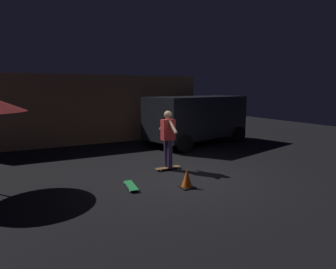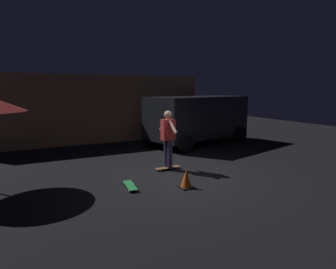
{
  "view_description": "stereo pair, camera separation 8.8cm",
  "coord_description": "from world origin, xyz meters",
  "px_view_note": "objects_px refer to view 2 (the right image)",
  "views": [
    {
      "loc": [
        -4.04,
        -6.6,
        2.38
      ],
      "look_at": [
        -0.01,
        0.89,
        1.05
      ],
      "focal_mm": 31.81,
      "sensor_mm": 36.0,
      "label": 1
    },
    {
      "loc": [
        -3.96,
        -6.64,
        2.38
      ],
      "look_at": [
        -0.01,
        0.89,
        1.05
      ],
      "focal_mm": 31.81,
      "sensor_mm": 36.0,
      "label": 2
    }
  ],
  "objects_px": {
    "skateboard_spare": "(130,186)",
    "traffic_cone": "(186,179)",
    "parked_van": "(198,117)",
    "skateboard_ridden": "(168,168)",
    "skater": "(168,135)"
  },
  "relations": [
    {
      "from": "parked_van",
      "to": "skateboard_ridden",
      "type": "height_order",
      "value": "parked_van"
    },
    {
      "from": "parked_van",
      "to": "traffic_cone",
      "type": "xyz_separation_m",
      "value": [
        -3.47,
        -4.75,
        -0.95
      ]
    },
    {
      "from": "parked_van",
      "to": "skateboard_ridden",
      "type": "distance_m",
      "value": 4.54
    },
    {
      "from": "skateboard_ridden",
      "to": "traffic_cone",
      "type": "bearing_deg",
      "value": -102.47
    },
    {
      "from": "skateboard_spare",
      "to": "traffic_cone",
      "type": "bearing_deg",
      "value": -27.39
    },
    {
      "from": "parked_van",
      "to": "skateboard_spare",
      "type": "distance_m",
      "value": 6.33
    },
    {
      "from": "skateboard_ridden",
      "to": "skater",
      "type": "distance_m",
      "value": 0.98
    },
    {
      "from": "parked_van",
      "to": "traffic_cone",
      "type": "distance_m",
      "value": 5.96
    },
    {
      "from": "skateboard_spare",
      "to": "skater",
      "type": "distance_m",
      "value": 2.1
    },
    {
      "from": "parked_van",
      "to": "skateboard_ridden",
      "type": "xyz_separation_m",
      "value": [
        -3.11,
        -3.12,
        -1.11
      ]
    },
    {
      "from": "parked_van",
      "to": "skateboard_spare",
      "type": "xyz_separation_m",
      "value": [
        -4.67,
        -4.13,
        -1.11
      ]
    },
    {
      "from": "traffic_cone",
      "to": "parked_van",
      "type": "bearing_deg",
      "value": 53.9
    },
    {
      "from": "skateboard_ridden",
      "to": "skateboard_spare",
      "type": "relative_size",
      "value": 0.98
    },
    {
      "from": "traffic_cone",
      "to": "skateboard_spare",
      "type": "bearing_deg",
      "value": 152.61
    },
    {
      "from": "skateboard_ridden",
      "to": "traffic_cone",
      "type": "distance_m",
      "value": 1.68
    }
  ]
}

